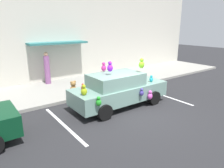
{
  "coord_description": "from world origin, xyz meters",
  "views": [
    {
      "loc": [
        -5.51,
        -5.67,
        3.55
      ],
      "look_at": [
        0.01,
        1.84,
        0.9
      ],
      "focal_mm": 32.79,
      "sensor_mm": 36.0,
      "label": 1
    }
  ],
  "objects": [
    {
      "name": "ground_plane",
      "position": [
        0.0,
        0.0,
        0.0
      ],
      "size": [
        60.0,
        60.0,
        0.0
      ],
      "primitive_type": "plane",
      "color": "#262628"
    },
    {
      "name": "pedestrian_near_shopfront",
      "position": [
        -1.51,
        6.38,
        1.07
      ],
      "size": [
        0.33,
        0.33,
        1.93
      ],
      "color": "#8C518B",
      "rests_on": "sidewalk"
    },
    {
      "name": "sidewalk",
      "position": [
        0.0,
        5.0,
        0.07
      ],
      "size": [
        24.0,
        4.0,
        0.15
      ],
      "primitive_type": "cube",
      "color": "gray",
      "rests_on": "ground"
    },
    {
      "name": "parking_stripe_rear",
      "position": [
        -2.87,
        1.0,
        0.0
      ],
      "size": [
        0.12,
        3.6,
        0.01
      ],
      "primitive_type": "cube",
      "color": "silver",
      "rests_on": "ground"
    },
    {
      "name": "teddy_bear_on_sidewalk",
      "position": [
        -1.23,
        3.47,
        0.5
      ],
      "size": [
        0.39,
        0.33,
        0.75
      ],
      "color": "#9E723D",
      "rests_on": "sidewalk"
    },
    {
      "name": "storefront_building",
      "position": [
        -0.01,
        7.14,
        3.19
      ],
      "size": [
        24.0,
        1.25,
        6.4
      ],
      "color": "beige",
      "rests_on": "ground"
    },
    {
      "name": "plush_covered_car",
      "position": [
        -0.04,
        1.23,
        0.8
      ],
      "size": [
        4.5,
        1.96,
        2.18
      ],
      "color": "gray",
      "rests_on": "ground"
    },
    {
      "name": "parking_stripe_front",
      "position": [
        2.75,
        1.0,
        0.0
      ],
      "size": [
        0.12,
        3.6,
        0.01
      ],
      "primitive_type": "cube",
      "color": "silver",
      "rests_on": "ground"
    }
  ]
}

